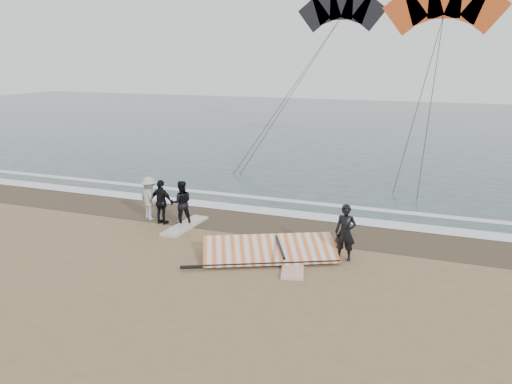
% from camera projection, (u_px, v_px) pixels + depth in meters
% --- Properties ---
extents(ground, '(120.00, 120.00, 0.00)m').
position_uv_depth(ground, '(214.00, 271.00, 14.27)').
color(ground, '#8C704C').
rests_on(ground, ground).
extents(sea, '(120.00, 54.00, 0.02)m').
position_uv_depth(sea, '(373.00, 126.00, 44.08)').
color(sea, '#233838').
rests_on(sea, ground).
extents(wet_sand, '(120.00, 2.80, 0.01)m').
position_uv_depth(wet_sand, '(266.00, 223.00, 18.33)').
color(wet_sand, '#4C3D2B').
rests_on(wet_sand, ground).
extents(foam_near, '(120.00, 0.90, 0.01)m').
position_uv_depth(foam_near, '(278.00, 212.00, 19.59)').
color(foam_near, white).
rests_on(foam_near, sea).
extents(foam_far, '(120.00, 0.45, 0.01)m').
position_uv_depth(foam_far, '(290.00, 201.00, 21.13)').
color(foam_far, white).
rests_on(foam_far, sea).
extents(man_main, '(0.65, 0.44, 1.73)m').
position_uv_depth(man_main, '(345.00, 232.00, 14.86)').
color(man_main, black).
rests_on(man_main, ground).
extents(board_white, '(1.18, 2.31, 0.09)m').
position_uv_depth(board_white, '(293.00, 263.00, 14.72)').
color(board_white, silver).
rests_on(board_white, ground).
extents(board_cream, '(0.77, 2.34, 0.10)m').
position_uv_depth(board_cream, '(185.00, 226.00, 17.94)').
color(board_cream, beige).
rests_on(board_cream, ground).
extents(trio_cluster, '(2.51, 1.09, 1.65)m').
position_uv_depth(trio_cluster, '(163.00, 201.00, 18.29)').
color(trio_cluster, black).
rests_on(trio_cluster, ground).
extents(sail_rig, '(4.30, 3.40, 0.51)m').
position_uv_depth(sail_rig, '(269.00, 250.00, 15.27)').
color(sail_rig, black).
rests_on(sail_rig, ground).
extents(kite_red, '(7.69, 5.21, 13.05)m').
position_uv_depth(kite_red, '(444.00, 11.00, 28.18)').
color(kite_red, '#C84817').
rests_on(kite_red, ground).
extents(kite_dark, '(7.51, 8.30, 18.68)m').
position_uv_depth(kite_dark, '(341.00, 14.00, 37.47)').
color(kite_dark, black).
rests_on(kite_dark, ground).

